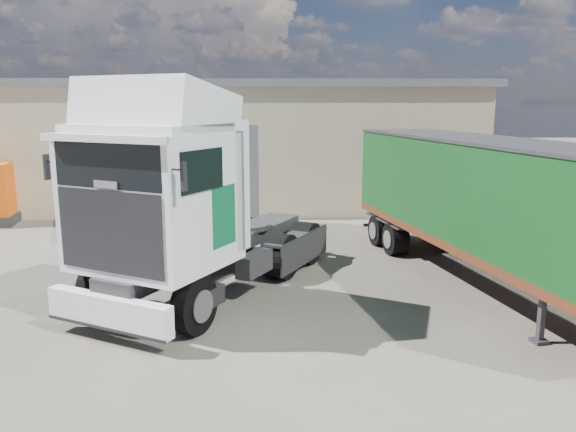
{
  "coord_description": "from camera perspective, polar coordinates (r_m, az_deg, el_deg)",
  "views": [
    {
      "loc": [
        0.47,
        -11.42,
        4.42
      ],
      "look_at": [
        0.91,
        3.0,
        1.5
      ],
      "focal_mm": 35.0,
      "sensor_mm": 36.0,
      "label": 1
    }
  ],
  "objects": [
    {
      "name": "ground",
      "position": [
        12.26,
        -3.88,
        -9.74
      ],
      "size": [
        120.0,
        120.0,
        0.0
      ],
      "primitive_type": "plane",
      "color": "#282520",
      "rests_on": "ground"
    },
    {
      "name": "warehouse",
      "position": [
        28.23,
        -15.12,
        7.47
      ],
      "size": [
        30.6,
        12.6,
        5.42
      ],
      "color": "#C2B695",
      "rests_on": "ground"
    },
    {
      "name": "tractor_unit",
      "position": [
        12.45,
        -10.64,
        0.35
      ],
      "size": [
        5.81,
        7.65,
        4.92
      ],
      "rotation": [
        0.0,
        0.0,
        -0.48
      ],
      "color": "black",
      "rests_on": "ground"
    },
    {
      "name": "box_trailer",
      "position": [
        14.42,
        19.11,
        1.88
      ],
      "size": [
        4.35,
        11.03,
        3.59
      ],
      "rotation": [
        0.0,
        0.0,
        0.2
      ],
      "color": "#2D2D30",
      "rests_on": "ground"
    },
    {
      "name": "panel_van",
      "position": [
        20.19,
        -17.98,
        0.86
      ],
      "size": [
        3.0,
        4.65,
        1.77
      ],
      "rotation": [
        0.0,
        0.0,
        0.31
      ],
      "color": "black",
      "rests_on": "ground"
    }
  ]
}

